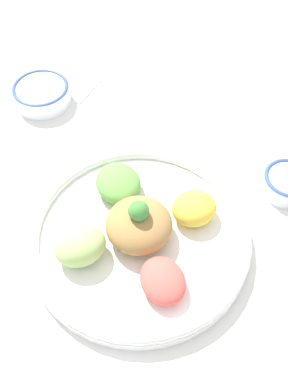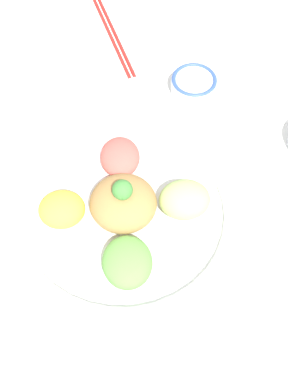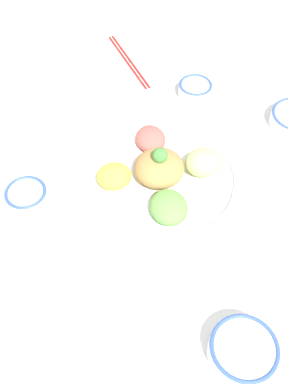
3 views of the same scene
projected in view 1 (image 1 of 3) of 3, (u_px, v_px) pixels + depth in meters
name	position (u px, v px, depth m)	size (l,w,h in m)	color
ground_plane	(158.00, 252.00, 0.71)	(2.40, 2.40, 0.00)	white
salad_platter	(138.00, 233.00, 0.71)	(0.35, 0.35, 0.10)	white
sauce_bowl_dark	(288.00, 182.00, 0.77)	(0.09, 0.09, 0.04)	white
rice_bowl_plain	(42.00, 93.00, 0.91)	(0.11, 0.11, 0.04)	white
serving_spoon_main	(98.00, 80.00, 0.96)	(0.12, 0.08, 0.01)	white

